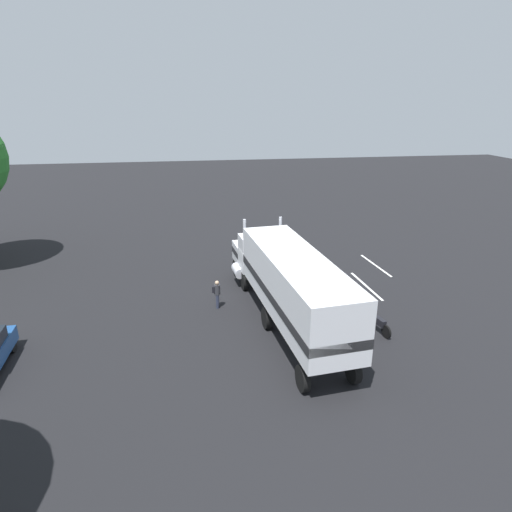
% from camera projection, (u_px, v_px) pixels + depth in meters
% --- Properties ---
extents(ground_plane, '(120.00, 120.00, 0.00)m').
position_uv_depth(ground_plane, '(257.00, 283.00, 27.73)').
color(ground_plane, black).
extents(lane_stripe_near, '(4.40, 0.50, 0.01)m').
position_uv_depth(lane_stripe_near, '(338.00, 318.00, 23.23)').
color(lane_stripe_near, silver).
rests_on(lane_stripe_near, ground_plane).
extents(lane_stripe_mid, '(4.40, 0.38, 0.01)m').
position_uv_depth(lane_stripe_mid, '(366.00, 286.00, 27.29)').
color(lane_stripe_mid, silver).
rests_on(lane_stripe_mid, ground_plane).
extents(lane_stripe_far, '(4.40, 0.48, 0.01)m').
position_uv_depth(lane_stripe_far, '(376.00, 265.00, 30.66)').
color(lane_stripe_far, silver).
rests_on(lane_stripe_far, ground_plane).
extents(semi_truck, '(14.34, 4.11, 4.50)m').
position_uv_depth(semi_truck, '(287.00, 279.00, 21.81)').
color(semi_truck, white).
rests_on(semi_truck, ground_plane).
extents(person_bystander, '(0.34, 0.46, 1.63)m').
position_uv_depth(person_bystander, '(217.00, 293.00, 24.16)').
color(person_bystander, '#2D3347').
rests_on(person_bystander, ground_plane).
extents(motorcycle, '(2.08, 0.57, 1.12)m').
position_uv_depth(motorcycle, '(377.00, 322.00, 21.83)').
color(motorcycle, black).
rests_on(motorcycle, ground_plane).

